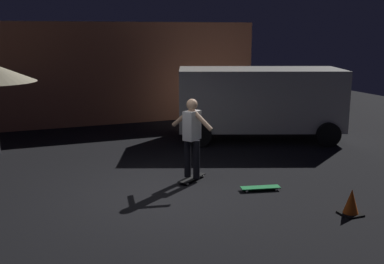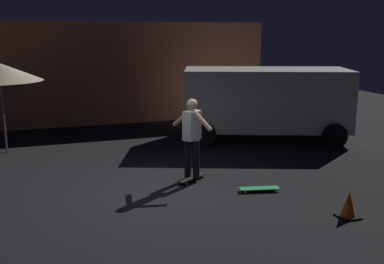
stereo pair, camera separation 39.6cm
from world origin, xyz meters
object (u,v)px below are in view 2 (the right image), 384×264
at_px(parked_van, 266,99).
at_px(skateboard_ridden, 192,178).
at_px(traffic_cone, 349,206).
at_px(skateboard_spare, 259,189).
at_px(patio_umbrella, 0,72).
at_px(skater, 192,133).

distance_m(parked_van, skateboard_ridden, 4.49).
xyz_separation_m(parked_van, traffic_cone, (-1.33, -5.60, -0.95)).
relative_size(skateboard_spare, traffic_cone, 1.75).
bearing_deg(skateboard_ridden, patio_umbrella, 135.82).
bearing_deg(skateboard_ridden, skateboard_spare, -44.89).
bearing_deg(parked_van, skateboard_spare, -118.62).
height_order(patio_umbrella, skateboard_spare, patio_umbrella).
height_order(parked_van, skater, parked_van).
bearing_deg(parked_van, skateboard_ridden, -137.68).
xyz_separation_m(skateboard_ridden, skateboard_spare, (1.05, -1.05, 0.00)).
height_order(skateboard_ridden, skateboard_spare, same).
height_order(parked_van, skateboard_ridden, parked_van).
bearing_deg(parked_van, patio_umbrella, 173.55).
bearing_deg(skateboard_spare, patio_umbrella, 135.67).
relative_size(patio_umbrella, traffic_cone, 5.00).
bearing_deg(patio_umbrella, skateboard_spare, -44.33).
relative_size(parked_van, skateboard_spare, 6.18).
bearing_deg(skateboard_spare, skateboard_ridden, 135.11).
bearing_deg(skateboard_spare, traffic_cone, -62.68).
xyz_separation_m(parked_van, skateboard_ridden, (-3.22, -2.93, -1.11)).
height_order(skateboard_spare, skater, skater).
bearing_deg(parked_van, traffic_cone, -103.33).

